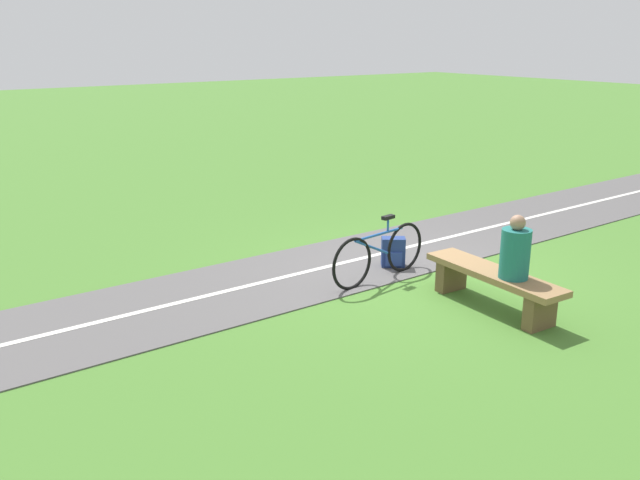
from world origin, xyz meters
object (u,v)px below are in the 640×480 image
bicycle (379,254)px  backpack (393,253)px  bench (493,282)px  person_seated (515,251)px

bicycle → backpack: bearing=-157.5°
bench → bicycle: 1.68m
bench → backpack: (1.90, -0.02, -0.13)m
person_seated → bicycle: size_ratio=0.43×
bench → backpack: size_ratio=4.45×
person_seated → bicycle: bearing=17.3°
backpack → bicycle: bearing=119.9°
person_seated → backpack: size_ratio=1.74×
bench → bicycle: size_ratio=1.11×
person_seated → bicycle: 2.01m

